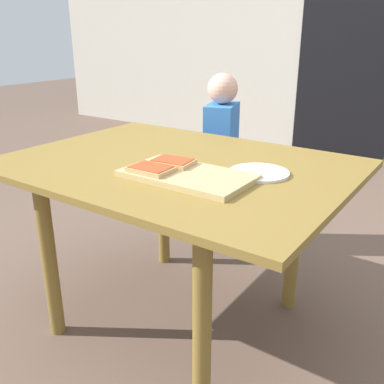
% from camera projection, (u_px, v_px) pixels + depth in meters
% --- Properties ---
extents(ground_plane, '(16.00, 16.00, 0.00)m').
position_uv_depth(ground_plane, '(178.00, 317.00, 1.84)').
color(ground_plane, brown).
extents(house_door, '(0.90, 0.02, 2.00)m').
position_uv_depth(house_door, '(348.00, 47.00, 3.92)').
color(house_door, black).
rests_on(house_door, ground).
extents(dining_table, '(1.25, 0.93, 0.69)m').
position_uv_depth(dining_table, '(177.00, 185.00, 1.63)').
color(dining_table, olive).
rests_on(dining_table, ground).
extents(cutting_board, '(0.43, 0.24, 0.02)m').
position_uv_depth(cutting_board, '(187.00, 175.00, 1.42)').
color(cutting_board, tan).
rests_on(cutting_board, dining_table).
extents(pizza_slice_far_left, '(0.15, 0.12, 0.02)m').
position_uv_depth(pizza_slice_far_left, '(173.00, 162.00, 1.50)').
color(pizza_slice_far_left, tan).
rests_on(pizza_slice_far_left, cutting_board).
extents(pizza_slice_near_left, '(0.14, 0.10, 0.02)m').
position_uv_depth(pizza_slice_near_left, '(151.00, 169.00, 1.42)').
color(pizza_slice_near_left, tan).
rests_on(pizza_slice_near_left, cutting_board).
extents(plate_white_right, '(0.21, 0.21, 0.01)m').
position_uv_depth(plate_white_right, '(259.00, 173.00, 1.46)').
color(plate_white_right, white).
rests_on(plate_white_right, dining_table).
extents(child_left, '(0.21, 0.27, 0.95)m').
position_uv_depth(child_left, '(221.00, 153.00, 2.31)').
color(child_left, '#243B4D').
rests_on(child_left, ground).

